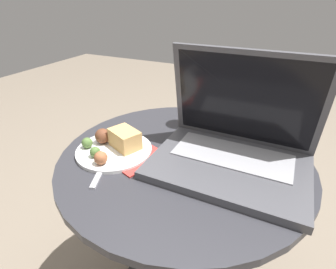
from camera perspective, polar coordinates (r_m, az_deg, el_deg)
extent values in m
cylinder|color=black|center=(0.84, 2.86, -21.22)|extent=(0.06, 0.06, 0.54)
cylinder|color=#2D2D33|center=(0.65, 3.45, -5.11)|extent=(0.60, 0.60, 0.02)
cube|color=#B7332D|center=(0.66, -8.89, -3.62)|extent=(0.21, 0.17, 0.00)
cube|color=#47474C|center=(0.60, 12.91, -6.82)|extent=(0.34, 0.24, 0.02)
cube|color=gray|center=(0.63, 13.83, -4.30)|extent=(0.27, 0.12, 0.00)
cube|color=#47474C|center=(0.63, 16.32, 7.27)|extent=(0.34, 0.06, 0.23)
cube|color=black|center=(0.62, 16.26, 7.13)|extent=(0.31, 0.05, 0.21)
cylinder|color=#C6701E|center=(0.75, 8.64, 8.09)|extent=(0.06, 0.06, 0.18)
cylinder|color=white|center=(0.72, 9.29, 16.22)|extent=(0.06, 0.06, 0.03)
cylinder|color=white|center=(0.67, -11.61, -3.40)|extent=(0.19, 0.19, 0.01)
cube|color=tan|center=(0.65, -9.37, -0.93)|extent=(0.09, 0.08, 0.05)
sphere|color=#9E5B38|center=(0.61, -14.43, -4.94)|extent=(0.03, 0.03, 0.03)
sphere|color=#4C6B33|center=(0.68, -17.19, -1.75)|extent=(0.03, 0.03, 0.03)
sphere|color=brown|center=(0.69, -14.04, -0.31)|extent=(0.04, 0.04, 0.04)
sphere|color=#4C6B33|center=(0.64, -15.58, -3.68)|extent=(0.03, 0.03, 0.03)
cube|color=#B2B2B7|center=(0.60, -14.41, -7.62)|extent=(0.06, 0.12, 0.00)
cube|color=#B2B2B7|center=(0.67, -12.32, -3.32)|extent=(0.04, 0.06, 0.00)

